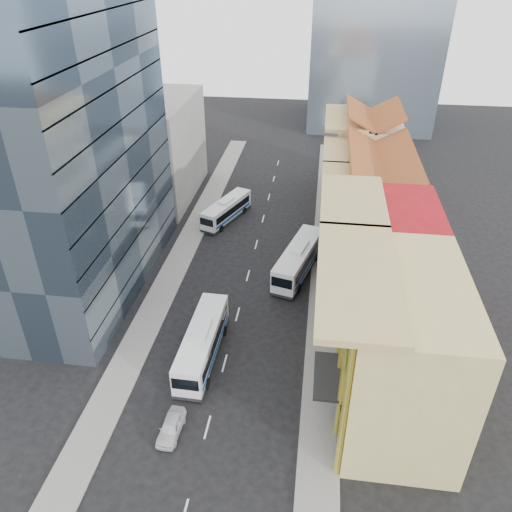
# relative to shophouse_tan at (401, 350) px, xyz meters

# --- Properties ---
(ground) EXTENTS (200.00, 200.00, 0.00)m
(ground) POSITION_rel_shophouse_tan_xyz_m (-14.00, -5.00, -6.00)
(ground) COLOR black
(ground) RESTS_ON ground
(sidewalk_right) EXTENTS (3.00, 90.00, 0.15)m
(sidewalk_right) POSITION_rel_shophouse_tan_xyz_m (-5.50, 17.00, -5.92)
(sidewalk_right) COLOR slate
(sidewalk_right) RESTS_ON ground
(sidewalk_left) EXTENTS (3.00, 90.00, 0.15)m
(sidewalk_left) POSITION_rel_shophouse_tan_xyz_m (-22.50, 17.00, -5.92)
(sidewalk_left) COLOR slate
(sidewalk_left) RESTS_ON ground
(shophouse_tan) EXTENTS (8.00, 14.00, 12.00)m
(shophouse_tan) POSITION_rel_shophouse_tan_xyz_m (0.00, 0.00, 0.00)
(shophouse_tan) COLOR #CBBD75
(shophouse_tan) RESTS_ON ground
(shophouse_red) EXTENTS (8.00, 10.00, 12.00)m
(shophouse_red) POSITION_rel_shophouse_tan_xyz_m (0.00, 12.00, 0.00)
(shophouse_red) COLOR #A31218
(shophouse_red) RESTS_ON ground
(shophouse_cream_near) EXTENTS (8.00, 9.00, 10.00)m
(shophouse_cream_near) POSITION_rel_shophouse_tan_xyz_m (0.00, 21.50, -1.00)
(shophouse_cream_near) COLOR silver
(shophouse_cream_near) RESTS_ON ground
(shophouse_cream_mid) EXTENTS (8.00, 9.00, 10.00)m
(shophouse_cream_mid) POSITION_rel_shophouse_tan_xyz_m (0.00, 30.50, -1.00)
(shophouse_cream_mid) COLOR silver
(shophouse_cream_mid) RESTS_ON ground
(shophouse_cream_far) EXTENTS (8.00, 12.00, 11.00)m
(shophouse_cream_far) POSITION_rel_shophouse_tan_xyz_m (0.00, 41.00, -0.50)
(shophouse_cream_far) COLOR silver
(shophouse_cream_far) RESTS_ON ground
(office_tower) EXTENTS (12.00, 26.00, 30.00)m
(office_tower) POSITION_rel_shophouse_tan_xyz_m (-31.00, 14.00, 9.00)
(office_tower) COLOR #384959
(office_tower) RESTS_ON ground
(office_block_far) EXTENTS (10.00, 18.00, 14.00)m
(office_block_far) POSITION_rel_shophouse_tan_xyz_m (-30.00, 37.00, 1.00)
(office_block_far) COLOR gray
(office_block_far) RESTS_ON ground
(bus_left_near) EXTENTS (2.78, 10.90, 3.48)m
(bus_left_near) POSITION_rel_shophouse_tan_xyz_m (-16.03, 3.51, -4.26)
(bus_left_near) COLOR silver
(bus_left_near) RESTS_ON ground
(bus_left_far) EXTENTS (5.55, 9.75, 3.07)m
(bus_left_far) POSITION_rel_shophouse_tan_xyz_m (-18.83, 30.00, -4.46)
(bus_left_far) COLOR silver
(bus_left_far) RESTS_ON ground
(bus_right) EXTENTS (5.34, 11.48, 3.59)m
(bus_right) POSITION_rel_shophouse_tan_xyz_m (-8.50, 18.39, -4.21)
(bus_right) COLOR silver
(bus_right) RESTS_ON ground
(sedan_left) EXTENTS (1.67, 3.80, 1.27)m
(sedan_left) POSITION_rel_shophouse_tan_xyz_m (-16.56, -4.84, -5.37)
(sedan_left) COLOR silver
(sedan_left) RESTS_ON ground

